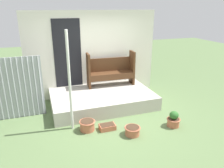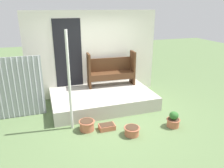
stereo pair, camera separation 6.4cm
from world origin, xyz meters
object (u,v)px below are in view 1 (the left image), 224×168
flower_pot_left (87,125)px  flower_pot_right (174,120)px  planter_box_rect (107,127)px  bench (111,69)px  support_post (70,83)px  flower_pot_middle (132,130)px

flower_pot_left → flower_pot_right: bearing=-13.8°
flower_pot_right → planter_box_rect: size_ratio=1.05×
bench → flower_pot_right: 2.50m
bench → support_post: bearing=-130.1°
support_post → flower_pot_middle: (1.21, -0.71, -1.02)m
flower_pot_left → flower_pot_right: flower_pot_right is taller
support_post → flower_pot_right: size_ratio=5.87×
flower_pot_middle → flower_pot_right: size_ratio=0.94×
flower_pot_right → flower_pot_left: bearing=166.2°
flower_pot_left → planter_box_rect: flower_pot_left is taller
flower_pot_middle → flower_pot_left: bearing=150.4°
bench → flower_pot_left: 2.25m
bench → flower_pot_left: (-1.16, -1.77, -0.74)m
bench → flower_pot_right: bench is taller
support_post → flower_pot_middle: bearing=-30.5°
flower_pot_left → planter_box_rect: size_ratio=1.02×
support_post → planter_box_rect: bearing=-22.7°
bench → flower_pot_middle: 2.43m
support_post → flower_pot_right: (2.28, -0.69, -0.96)m
flower_pot_left → planter_box_rect: (0.45, -0.12, -0.07)m
bench → planter_box_rect: 2.18m
flower_pot_middle → planter_box_rect: size_ratio=0.98×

